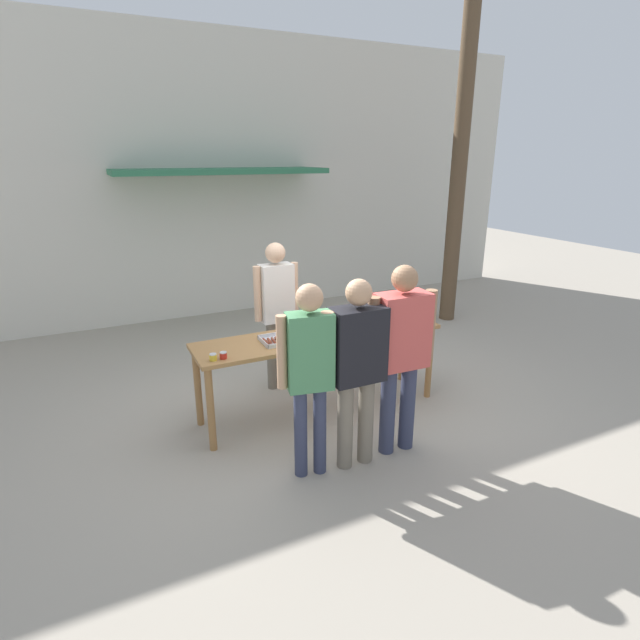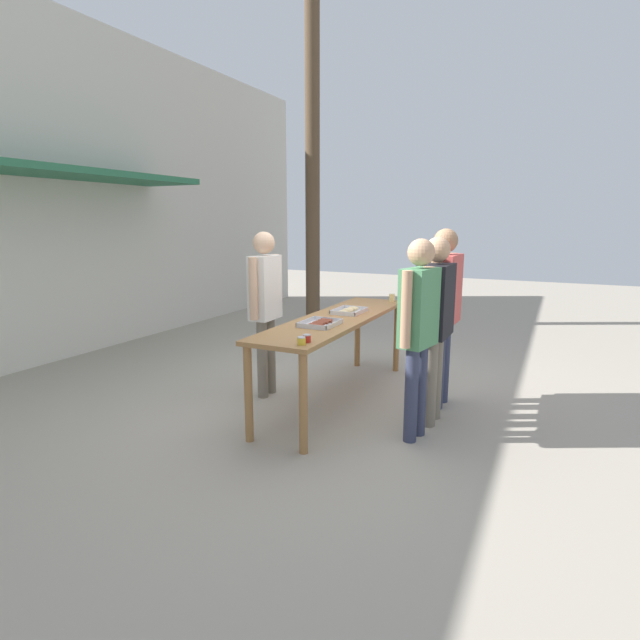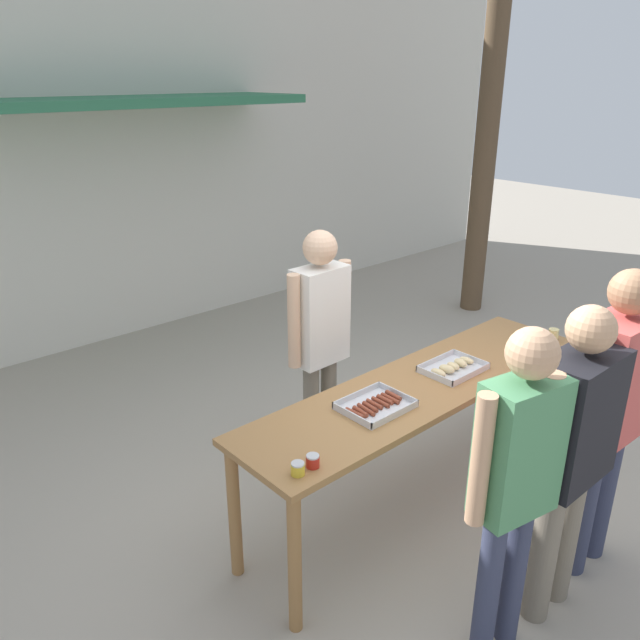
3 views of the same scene
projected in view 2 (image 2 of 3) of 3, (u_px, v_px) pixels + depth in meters
ground_plane at (336, 399)px, 5.22m from camera, size 24.00×24.00×0.00m
building_facade_back at (57, 188)px, 6.47m from camera, size 12.00×1.11×4.50m
serving_table at (337, 327)px, 5.07m from camera, size 2.61×0.65×0.88m
food_tray_sausages at (320, 324)px, 4.65m from camera, size 0.38×0.31×0.04m
food_tray_buns at (349, 311)px, 5.27m from camera, size 0.39×0.29×0.06m
condiment_jar_mustard at (301, 341)px, 3.92m from camera, size 0.07×0.07×0.06m
condiment_jar_ketchup at (307, 338)px, 4.00m from camera, size 0.07×0.07×0.06m
beer_cup at (392, 298)px, 5.99m from camera, size 0.07×0.07×0.09m
person_server_behind_table at (265, 298)px, 5.16m from camera, size 0.54×0.22×1.73m
person_customer_holding_hotdog at (418, 321)px, 4.10m from camera, size 0.53×0.27×1.70m
person_customer_with_cup at (443, 303)px, 4.87m from camera, size 0.68×0.28×1.76m
person_customer_waiting_in_line at (435, 316)px, 4.46m from camera, size 0.67×0.26×1.70m
utility_pole at (312, 120)px, 8.30m from camera, size 1.10×0.25×6.84m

